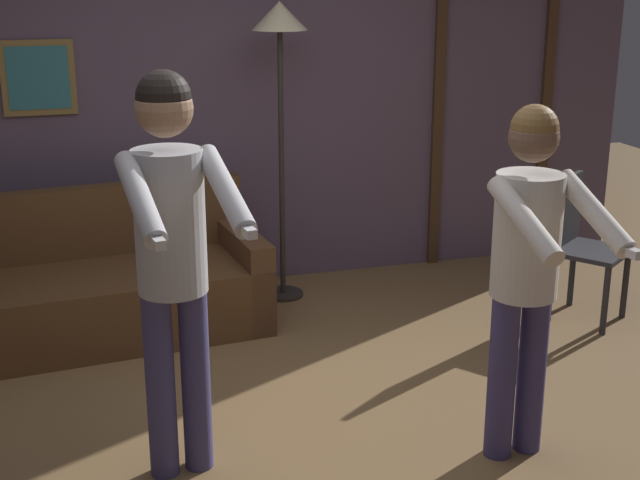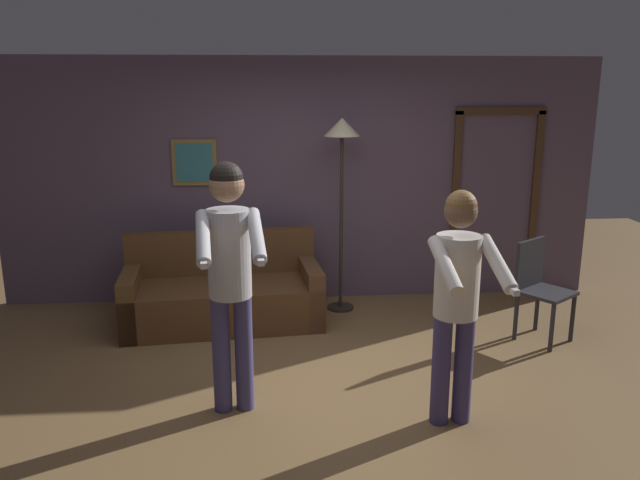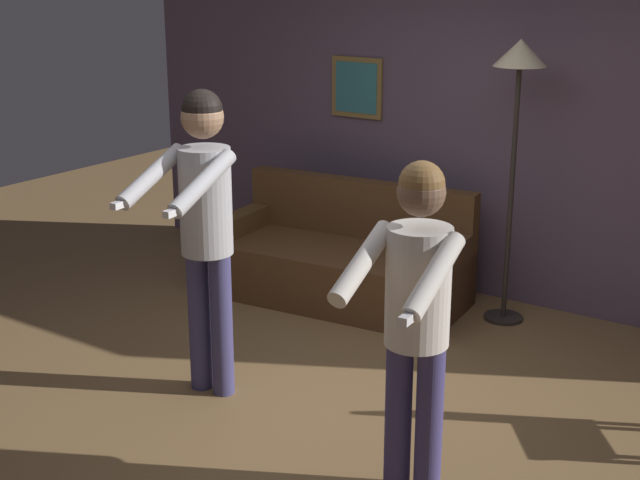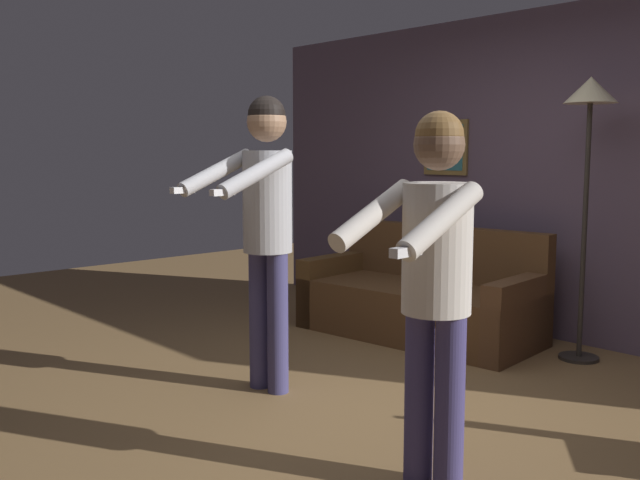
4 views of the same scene
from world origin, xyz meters
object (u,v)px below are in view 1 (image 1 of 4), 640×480
couch (107,290)px  torchiere_lamp (280,49)px  person_standing_right (528,254)px  dining_chair_distant (579,239)px  person_standing_left (172,238)px

couch → torchiere_lamp: (1.21, 0.31, 1.41)m
person_standing_right → dining_chair_distant: 1.93m
couch → torchiere_lamp: torchiere_lamp is taller
dining_chair_distant → person_standing_left: bearing=-157.3°
couch → person_standing_left: size_ratio=1.09×
torchiere_lamp → person_standing_left: bearing=-115.9°
couch → torchiere_lamp: size_ratio=0.99×
person_standing_left → dining_chair_distant: 3.02m
person_standing_left → dining_chair_distant: size_ratio=1.95×
dining_chair_distant → person_standing_right: bearing=-130.2°
person_standing_right → dining_chair_distant: bearing=49.8°
person_standing_left → person_standing_right: person_standing_left is taller
torchiere_lamp → dining_chair_distant: torchiere_lamp is taller
torchiere_lamp → dining_chair_distant: size_ratio=2.14×
couch → dining_chair_distant: bearing=-11.8°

